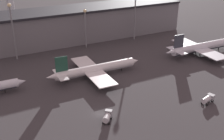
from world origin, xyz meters
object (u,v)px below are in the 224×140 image
(service_vehicle_0, at_px, (107,117))
(service_vehicle_1, at_px, (208,99))
(airplane_1, at_px, (95,69))
(airplane_2, at_px, (200,47))

(service_vehicle_0, relative_size, service_vehicle_1, 0.79)
(airplane_1, relative_size, service_vehicle_1, 6.71)
(airplane_1, bearing_deg, airplane_2, 0.31)
(service_vehicle_1, bearing_deg, service_vehicle_0, 153.98)
(service_vehicle_1, bearing_deg, airplane_1, 108.40)
(service_vehicle_0, height_order, service_vehicle_1, service_vehicle_0)
(airplane_2, relative_size, service_vehicle_1, 6.88)
(airplane_1, xyz_separation_m, service_vehicle_1, (26.74, -38.60, -1.65))
(service_vehicle_0, bearing_deg, airplane_2, -24.12)
(airplane_1, height_order, service_vehicle_0, airplane_1)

